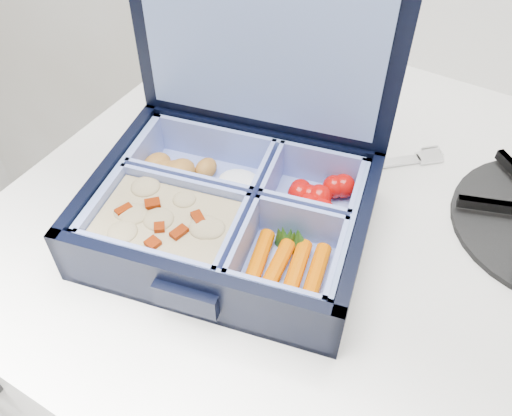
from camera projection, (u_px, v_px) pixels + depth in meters
The scene contains 4 objects.
stove at pixel (320, 399), 0.91m from camera, with size 0.65×0.65×0.97m, color white, non-canonical shape.
bento_box at pixel (230, 213), 0.50m from camera, with size 0.25×0.20×0.06m, color black, non-canonical shape.
burner_grate_rear at pixel (236, 66), 0.70m from camera, with size 0.16×0.16×0.02m, color black.
fork at pixel (362, 167), 0.58m from camera, with size 0.02×0.16×0.01m, color silver, non-canonical shape.
Camera 1 is at (-0.32, 1.27, 1.37)m, focal length 38.00 mm.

